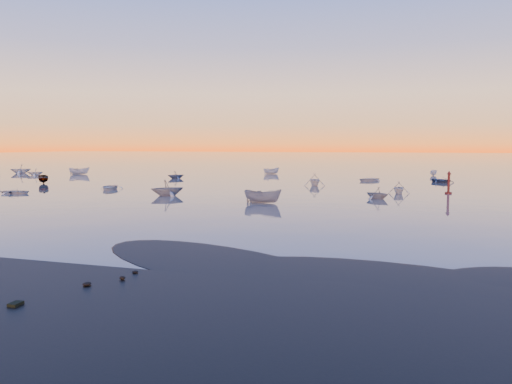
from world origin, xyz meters
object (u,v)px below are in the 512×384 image
at_px(boat_near_center, 263,203).
at_px(channel_marker, 449,184).
at_px(boat_near_right, 399,194).
at_px(boat_near_left, 110,190).

height_order(boat_near_center, channel_marker, channel_marker).
bearing_deg(channel_marker, boat_near_right, -161.67).
relative_size(boat_near_left, boat_near_center, 1.01).
distance_m(boat_near_right, channel_marker, 6.42).
bearing_deg(boat_near_right, boat_near_left, 7.80).
bearing_deg(channel_marker, boat_near_center, -139.19).
bearing_deg(boat_near_right, boat_near_center, 46.61).
relative_size(boat_near_left, channel_marker, 1.43).
relative_size(boat_near_center, channel_marker, 1.41).
distance_m(boat_near_left, channel_marker, 44.92).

